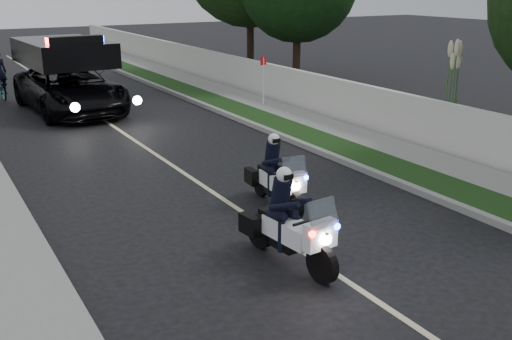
{
  "coord_description": "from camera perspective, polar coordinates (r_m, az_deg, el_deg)",
  "views": [
    {
      "loc": [
        -5.69,
        -7.96,
        4.71
      ],
      "look_at": [
        0.17,
        2.14,
        1.0
      ],
      "focal_mm": 41.64,
      "sensor_mm": 36.0,
      "label": 1
    }
  ],
  "objects": [
    {
      "name": "sign_post",
      "position": [
        23.29,
        0.7,
        5.97
      ],
      "size": [
        0.39,
        0.39,
        2.05
      ],
      "primitive_type": null,
      "rotation": [
        0.0,
        0.0,
        0.26
      ],
      "color": "#A50B18",
      "rests_on": "ground"
    },
    {
      "name": "ground",
      "position": [
        10.86,
        4.95,
        -8.14
      ],
      "size": [
        120.0,
        120.0,
        0.0
      ],
      "primitive_type": "plane",
      "color": "black",
      "rests_on": "ground"
    },
    {
      "name": "police_moto_left",
      "position": [
        10.55,
        3.09,
        -8.91
      ],
      "size": [
        0.94,
        2.11,
        1.74
      ],
      "primitive_type": null,
      "rotation": [
        0.0,
        0.0,
        0.11
      ],
      "color": "white",
      "rests_on": "ground"
    },
    {
      "name": "lane_marking",
      "position": [
        19.42,
        -12.19,
        3.21
      ],
      "size": [
        0.12,
        50.0,
        0.01
      ],
      "primitive_type": "cube",
      "color": "#BFB78C",
      "rests_on": "ground"
    },
    {
      "name": "tree_right_d",
      "position": [
        31.1,
        -0.54,
        8.93
      ],
      "size": [
        8.32,
        8.32,
        11.52
      ],
      "primitive_type": null,
      "rotation": [
        0.0,
        0.0,
        -0.23
      ],
      "color": "#1D3F15",
      "rests_on": "ground"
    },
    {
      "name": "police_suv",
      "position": [
        23.72,
        -17.25,
        5.39
      ],
      "size": [
        3.32,
        6.55,
        3.11
      ],
      "primitive_type": "imported",
      "rotation": [
        0.0,
        0.0,
        0.06
      ],
      "color": "black",
      "rests_on": "ground"
    },
    {
      "name": "tree_right_c",
      "position": [
        28.74,
        3.86,
        8.17
      ],
      "size": [
        7.04,
        7.04,
        9.17
      ],
      "primitive_type": null,
      "rotation": [
        0.0,
        0.0,
        0.35
      ],
      "color": "#133410",
      "rests_on": "ground"
    },
    {
      "name": "grass_verge",
      "position": [
        21.31,
        0.16,
        5.08
      ],
      "size": [
        1.2,
        60.0,
        0.16
      ],
      "primitive_type": "cube",
      "color": "#193814",
      "rests_on": "ground"
    },
    {
      "name": "police_moto_right",
      "position": [
        13.08,
        1.94,
        -3.48
      ],
      "size": [
        0.83,
        1.96,
        1.63
      ],
      "primitive_type": null,
      "rotation": [
        0.0,
        0.0,
        -0.08
      ],
      "color": "white",
      "rests_on": "ground"
    },
    {
      "name": "cyclist",
      "position": [
        27.47,
        -23.24,
        6.34
      ],
      "size": [
        0.68,
        0.47,
        1.83
      ],
      "primitive_type": "imported",
      "rotation": [
        0.0,
        0.0,
        3.1
      ],
      "color": "black",
      "rests_on": "ground"
    },
    {
      "name": "property_wall",
      "position": [
        22.4,
        5.29,
        7.38
      ],
      "size": [
        0.22,
        60.0,
        1.5
      ],
      "primitive_type": "cube",
      "color": "beige",
      "rests_on": "ground"
    },
    {
      "name": "curb_right",
      "position": [
        20.98,
        -1.5,
        4.86
      ],
      "size": [
        0.2,
        60.0,
        0.15
      ],
      "primitive_type": "cube",
      "color": "gray",
      "rests_on": "ground"
    },
    {
      "name": "pampas_far",
      "position": [
        18.25,
        18.13,
        1.79
      ],
      "size": [
        1.66,
        1.66,
        3.6
      ],
      "primitive_type": null,
      "rotation": [
        0.0,
        0.0,
        0.41
      ],
      "color": "beige",
      "rests_on": "ground"
    },
    {
      "name": "sidewalk_right",
      "position": [
        21.98,
        3.1,
        5.44
      ],
      "size": [
        1.4,
        60.0,
        0.16
      ],
      "primitive_type": "cube",
      "color": "gray",
      "rests_on": "ground"
    },
    {
      "name": "bicycle",
      "position": [
        27.47,
        -23.24,
        6.34
      ],
      "size": [
        0.79,
        1.8,
        0.91
      ],
      "primitive_type": "imported",
      "rotation": [
        0.0,
        0.0,
        0.11
      ],
      "color": "black",
      "rests_on": "ground"
    }
  ]
}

